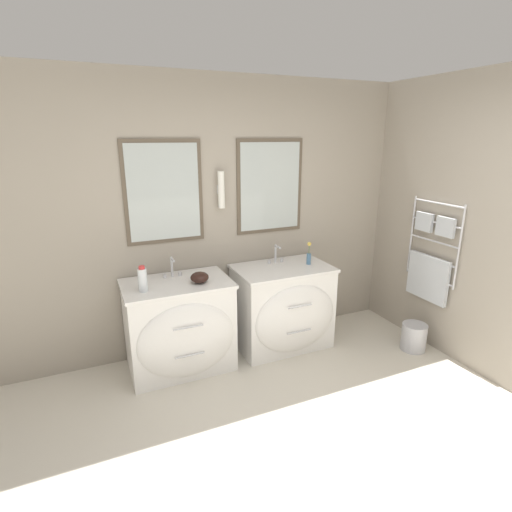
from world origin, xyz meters
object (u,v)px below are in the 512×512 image
at_px(vanity_right, 284,307).
at_px(amenity_bowl, 200,277).
at_px(toiletry_bottle, 143,279).
at_px(waste_bin, 414,336).
at_px(flower_vase, 309,255).
at_px(vanity_left, 180,326).

height_order(vanity_right, amenity_bowl, amenity_bowl).
bearing_deg(toiletry_bottle, vanity_right, 2.57).
height_order(vanity_right, waste_bin, vanity_right).
distance_m(toiletry_bottle, amenity_bowl, 0.48).
relative_size(flower_vase, waste_bin, 0.84).
bearing_deg(amenity_bowl, vanity_right, 3.56).
bearing_deg(vanity_left, waste_bin, -15.21).
bearing_deg(waste_bin, flower_vase, 145.15).
distance_m(amenity_bowl, waste_bin, 2.22).
distance_m(vanity_left, amenity_bowl, 0.50).
height_order(vanity_left, vanity_right, same).
height_order(flower_vase, waste_bin, flower_vase).
bearing_deg(vanity_left, flower_vase, 0.60).
xyz_separation_m(toiletry_bottle, flower_vase, (1.62, 0.07, -0.01)).
height_order(toiletry_bottle, waste_bin, toiletry_bottle).
bearing_deg(vanity_left, amenity_bowl, -16.25).
bearing_deg(vanity_right, toiletry_bottle, -177.43).
bearing_deg(vanity_left, vanity_right, 0.00).
xyz_separation_m(vanity_left, toiletry_bottle, (-0.30, -0.06, 0.51)).
relative_size(vanity_left, flower_vase, 4.09).
relative_size(vanity_left, amenity_bowl, 5.89).
bearing_deg(waste_bin, vanity_right, 152.64).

